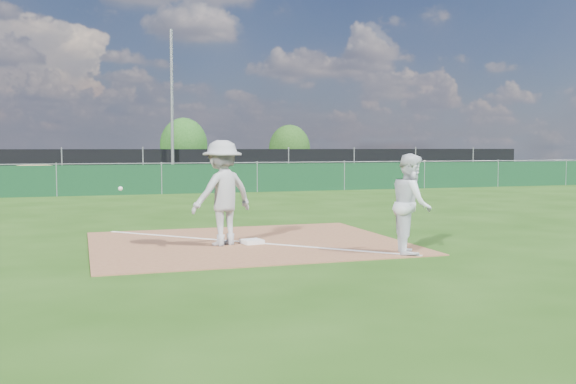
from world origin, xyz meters
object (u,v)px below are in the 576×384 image
object	(u,v)px
car_right	(201,168)
tree_right	(290,149)
play_at_first	(222,193)
car_left	(14,166)
first_base	(252,241)
light_pole	(172,107)
car_mid	(149,166)
tree_mid	(184,145)
runner	(411,204)

from	to	relation	value
car_right	tree_right	distance (m)	8.93
play_at_first	car_left	distance (m)	27.06
first_base	play_at_first	xyz separation A→B (m)	(-0.59, -0.01, 0.97)
first_base	light_pole	bearing A→B (deg)	86.20
play_at_first	car_mid	bearing A→B (deg)	87.14
car_left	tree_mid	world-z (taller)	tree_mid
first_base	play_at_first	distance (m)	1.13
play_at_first	car_left	world-z (taller)	play_at_first
runner	light_pole	bearing A→B (deg)	23.23
car_mid	play_at_first	bearing A→B (deg)	-169.37
light_pole	first_base	bearing A→B (deg)	-93.80
first_base	runner	world-z (taller)	runner
light_pole	play_at_first	size ratio (longest dim) A/B	3.00
runner	car_mid	xyz separation A→B (m)	(-1.66, 28.88, -0.14)
car_mid	tree_right	distance (m)	11.51
first_base	car_right	bearing A→B (deg)	81.84
car_mid	car_left	bearing A→B (deg)	108.27
play_at_first	tree_mid	distance (m)	34.21
car_right	tree_mid	xyz separation A→B (m)	(0.05, 7.07, 1.39)
tree_mid	play_at_first	bearing A→B (deg)	-97.52
first_base	car_right	size ratio (longest dim) A/B	0.08
runner	tree_mid	world-z (taller)	tree_mid
light_pole	tree_right	size ratio (longest dim) A/B	2.28
first_base	car_mid	distance (m)	27.00
runner	car_left	size ratio (longest dim) A/B	0.37
runner	tree_mid	distance (m)	35.83
car_left	car_right	size ratio (longest dim) A/B	1.08
tree_mid	tree_right	bearing A→B (deg)	-15.95
car_left	car_right	distance (m)	10.53
car_left	tree_mid	xyz separation A→B (m)	(10.56, 7.52, 1.22)
car_left	tree_mid	distance (m)	13.02
car_mid	runner	bearing A→B (deg)	-163.21
first_base	runner	xyz separation A→B (m)	(2.43, -1.90, 0.83)
car_right	tree_mid	world-z (taller)	tree_mid
car_left	tree_right	bearing A→B (deg)	-52.65
car_mid	tree_mid	size ratio (longest dim) A/B	1.13
car_mid	tree_right	world-z (taller)	tree_right
car_left	car_right	world-z (taller)	car_left
light_pole	car_left	size ratio (longest dim) A/B	1.65
runner	tree_mid	xyz separation A→B (m)	(1.46, 35.78, 1.16)
car_right	tree_right	world-z (taller)	tree_right
tree_right	car_right	bearing A→B (deg)	-145.70
light_pole	car_mid	distance (m)	6.09
tree_mid	car_left	bearing A→B (deg)	-144.53
car_mid	tree_mid	bearing A→B (deg)	-10.89
car_mid	tree_mid	world-z (taller)	tree_mid
car_left	tree_right	world-z (taller)	tree_right
light_pole	car_right	world-z (taller)	light_pole
tree_mid	tree_right	xyz separation A→B (m)	(7.27, -2.08, -0.25)
light_pole	car_mid	world-z (taller)	light_pole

